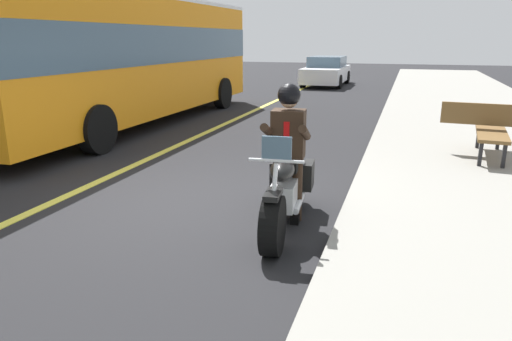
{
  "coord_description": "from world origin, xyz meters",
  "views": [
    {
      "loc": [
        5.81,
        2.7,
        2.26
      ],
      "look_at": [
        0.68,
        1.06,
        0.75
      ],
      "focal_mm": 33.22,
      "sensor_mm": 36.0,
      "label": 1
    }
  ],
  "objects_px": {
    "rider_main": "(288,141)",
    "car_silver": "(326,71)",
    "motorcycle_main": "(285,191)",
    "bench_sidewalk": "(492,126)",
    "bus_near": "(128,53)"
  },
  "relations": [
    {
      "from": "motorcycle_main",
      "to": "bench_sidewalk",
      "type": "distance_m",
      "value": 4.98
    },
    {
      "from": "car_silver",
      "to": "bench_sidewalk",
      "type": "xyz_separation_m",
      "value": [
        14.29,
        5.45,
        0.02
      ]
    },
    {
      "from": "rider_main",
      "to": "bus_near",
      "type": "height_order",
      "value": "bus_near"
    },
    {
      "from": "motorcycle_main",
      "to": "bench_sidewalk",
      "type": "xyz_separation_m",
      "value": [
        -4.07,
        2.85,
        0.26
      ]
    },
    {
      "from": "motorcycle_main",
      "to": "rider_main",
      "type": "bearing_deg",
      "value": -173.55
    },
    {
      "from": "car_silver",
      "to": "bus_near",
      "type": "bearing_deg",
      "value": -13.99
    },
    {
      "from": "bench_sidewalk",
      "to": "car_silver",
      "type": "bearing_deg",
      "value": -159.1
    },
    {
      "from": "car_silver",
      "to": "bench_sidewalk",
      "type": "distance_m",
      "value": 15.29
    },
    {
      "from": "motorcycle_main",
      "to": "bus_near",
      "type": "bearing_deg",
      "value": -135.12
    },
    {
      "from": "bench_sidewalk",
      "to": "motorcycle_main",
      "type": "bearing_deg",
      "value": -35.04
    },
    {
      "from": "rider_main",
      "to": "car_silver",
      "type": "distance_m",
      "value": 18.35
    },
    {
      "from": "rider_main",
      "to": "car_silver",
      "type": "relative_size",
      "value": 0.38
    },
    {
      "from": "rider_main",
      "to": "bench_sidewalk",
      "type": "height_order",
      "value": "rider_main"
    },
    {
      "from": "motorcycle_main",
      "to": "car_silver",
      "type": "bearing_deg",
      "value": -171.94
    },
    {
      "from": "car_silver",
      "to": "motorcycle_main",
      "type": "bearing_deg",
      "value": 8.06
    }
  ]
}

